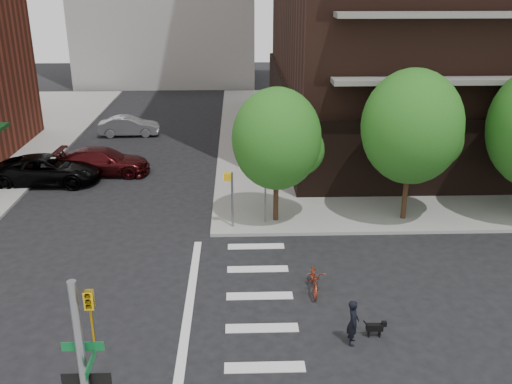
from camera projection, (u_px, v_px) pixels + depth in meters
name	position (u px, v px, depth m)	size (l,w,h in m)	color
ground	(170.00, 330.00, 18.63)	(120.00, 120.00, 0.00)	black
sidewalk_ne	(490.00, 134.00, 41.15)	(39.00, 33.00, 0.15)	gray
crosswalk	(238.00, 329.00, 18.70)	(3.85, 13.00, 0.01)	silver
tree_a	(277.00, 139.00, 25.23)	(4.00, 4.00, 5.90)	#301E11
tree_b	(412.00, 127.00, 25.24)	(4.50, 4.50, 6.65)	#301E11
pedestrian_signal	(239.00, 190.00, 25.43)	(2.18, 0.67, 2.60)	slate
parked_car_black	(48.00, 170.00, 31.39)	(5.74, 2.64, 1.59)	black
parked_car_maroon	(103.00, 161.00, 32.84)	(5.30, 2.15, 1.54)	#3E0C0E
parked_car_silver	(129.00, 126.00, 40.71)	(4.23, 1.48, 1.39)	#9B9CA1
scooter	(315.00, 279.00, 20.78)	(0.66, 1.88, 0.99)	#963722
dog_walker	(353.00, 322.00, 17.71)	(0.37, 0.56, 1.53)	black
dog	(376.00, 327.00, 18.19)	(0.65, 0.19, 0.55)	black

